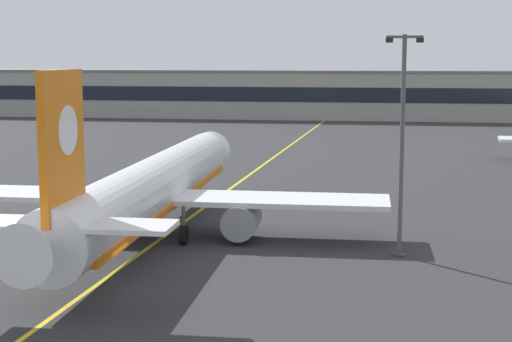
# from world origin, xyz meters

# --- Properties ---
(ground_plane) EXTENTS (400.00, 400.00, 0.00)m
(ground_plane) POSITION_xyz_m (0.00, 0.00, 0.00)
(ground_plane) COLOR #2D2D30
(taxiway_centreline) EXTENTS (7.89, 179.85, 0.01)m
(taxiway_centreline) POSITION_xyz_m (0.00, 30.00, 0.00)
(taxiway_centreline) COLOR yellow
(taxiway_centreline) RESTS_ON ground
(airliner_foreground) EXTENTS (32.07, 41.44, 11.65)m
(airliner_foreground) POSITION_xyz_m (-1.42, 12.97, 3.37)
(airliner_foreground) COLOR white
(airliner_foreground) RESTS_ON ground
(apron_lamp_post) EXTENTS (2.24, 0.90, 13.57)m
(apron_lamp_post) POSITION_xyz_m (15.13, 10.35, 7.09)
(apron_lamp_post) COLOR #515156
(apron_lamp_post) RESTS_ON ground
(terminal_building) EXTENTS (150.25, 12.40, 9.50)m
(terminal_building) POSITION_xyz_m (2.50, 118.51, 4.76)
(terminal_building) COLOR #9E998E
(terminal_building) RESTS_ON ground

